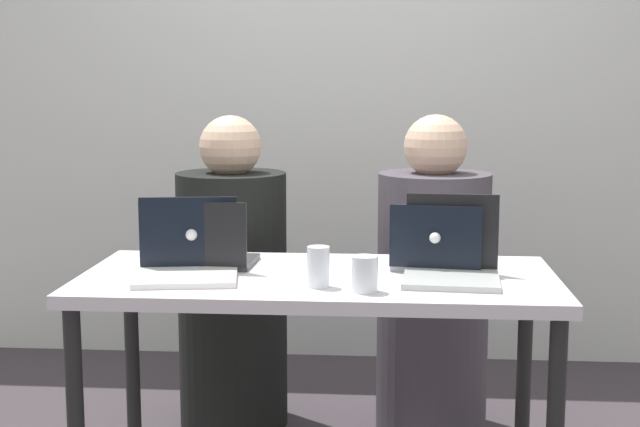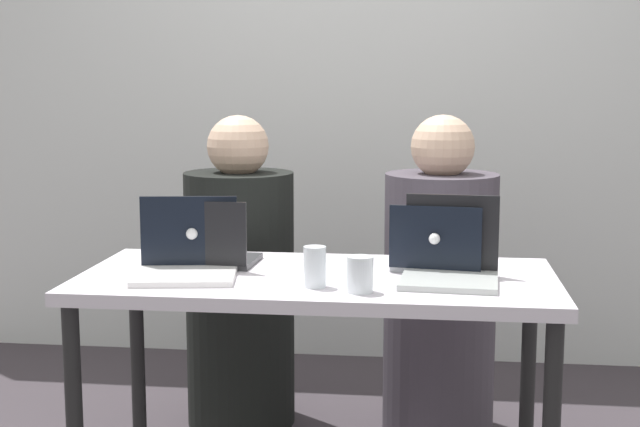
% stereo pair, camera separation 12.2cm
% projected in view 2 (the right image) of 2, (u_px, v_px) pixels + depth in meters
% --- Properties ---
extents(back_wall, '(4.50, 0.10, 2.33)m').
position_uv_depth(back_wall, '(359.00, 117.00, 4.24)').
color(back_wall, silver).
rests_on(back_wall, ground).
extents(desk, '(1.46, 0.67, 0.75)m').
position_uv_depth(desk, '(317.00, 299.00, 2.75)').
color(desk, silver).
rests_on(desk, ground).
extents(person_on_left, '(0.49, 0.49, 1.21)m').
position_uv_depth(person_on_left, '(240.00, 289.00, 3.46)').
color(person_on_left, black).
rests_on(person_on_left, ground).
extents(person_on_right, '(0.48, 0.48, 1.21)m').
position_uv_depth(person_on_right, '(440.00, 294.00, 3.37)').
color(person_on_right, '#49414B').
rests_on(person_on_right, ground).
extents(laptop_front_left, '(0.33, 0.30, 0.24)m').
position_uv_depth(laptop_front_left, '(186.00, 260.00, 2.71)').
color(laptop_front_left, silver).
rests_on(laptop_front_left, desk).
extents(laptop_back_right, '(0.31, 0.27, 0.21)m').
position_uv_depth(laptop_back_right, '(438.00, 256.00, 2.80)').
color(laptop_back_right, '#B0B5BA').
rests_on(laptop_back_right, desk).
extents(laptop_back_left, '(0.35, 0.26, 0.22)m').
position_uv_depth(laptop_back_left, '(201.00, 251.00, 2.87)').
color(laptop_back_left, '#3A3B3E').
rests_on(laptop_back_left, desk).
extents(laptop_front_right, '(0.30, 0.30, 0.25)m').
position_uv_depth(laptop_front_right, '(450.00, 263.00, 2.65)').
color(laptop_front_right, '#B2B7B4').
rests_on(laptop_front_right, desk).
extents(water_glass_center, '(0.07, 0.07, 0.12)m').
position_uv_depth(water_glass_center, '(315.00, 269.00, 2.57)').
color(water_glass_center, white).
rests_on(water_glass_center, desk).
extents(water_glass_right, '(0.08, 0.08, 0.10)m').
position_uv_depth(water_glass_right, '(360.00, 277.00, 2.51)').
color(water_glass_right, white).
rests_on(water_glass_right, desk).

